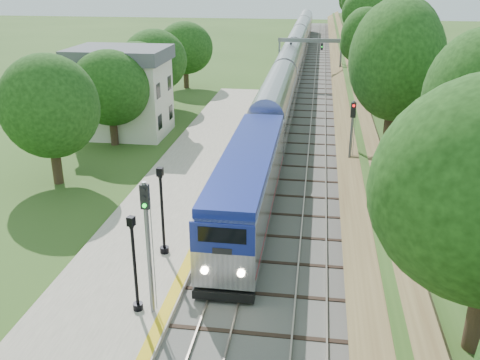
# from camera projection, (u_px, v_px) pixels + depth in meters

# --- Properties ---
(trackbed) EXTENTS (9.50, 170.00, 0.28)m
(trackbed) POSITION_uv_depth(u_px,v_px,m) (306.00, 78.00, 75.90)
(trackbed) COLOR #4C4944
(trackbed) RESTS_ON ground
(platform) EXTENTS (6.40, 68.00, 0.38)m
(platform) POSITION_uv_depth(u_px,v_px,m) (179.00, 195.00, 36.33)
(platform) COLOR gray
(platform) RESTS_ON ground
(yellow_stripe) EXTENTS (0.55, 68.00, 0.01)m
(yellow_stripe) POSITION_uv_depth(u_px,v_px,m) (220.00, 194.00, 35.87)
(yellow_stripe) COLOR gold
(yellow_stripe) RESTS_ON platform
(embankment) EXTENTS (10.64, 170.00, 11.70)m
(embankment) POSITION_uv_depth(u_px,v_px,m) (367.00, 67.00, 74.08)
(embankment) COLOR brown
(embankment) RESTS_ON ground
(station_building) EXTENTS (8.60, 6.60, 8.00)m
(station_building) POSITION_uv_depth(u_px,v_px,m) (122.00, 91.00, 48.98)
(station_building) COLOR white
(station_building) RESTS_ON ground
(signal_gantry) EXTENTS (8.40, 0.38, 6.20)m
(signal_gantry) POSITION_uv_depth(u_px,v_px,m) (310.00, 49.00, 69.49)
(signal_gantry) COLOR slate
(signal_gantry) RESTS_ON ground
(trees_behind_platform) EXTENTS (7.82, 53.32, 7.21)m
(trees_behind_platform) POSITION_uv_depth(u_px,v_px,m) (114.00, 112.00, 39.85)
(trees_behind_platform) COLOR #332316
(trees_behind_platform) RESTS_ON ground
(train) EXTENTS (2.96, 118.86, 4.36)m
(train) POSITION_uv_depth(u_px,v_px,m) (293.00, 60.00, 77.56)
(train) COLOR black
(train) RESTS_ON trackbed
(lamppost_mid) EXTENTS (0.45, 0.45, 4.54)m
(lamppost_mid) POSITION_uv_depth(u_px,v_px,m) (135.00, 270.00, 23.00)
(lamppost_mid) COLOR black
(lamppost_mid) RESTS_ON platform
(lamppost_far) EXTENTS (0.48, 0.48, 4.82)m
(lamppost_far) POSITION_uv_depth(u_px,v_px,m) (163.00, 216.00, 27.72)
(lamppost_far) COLOR black
(lamppost_far) RESTS_ON platform
(signal_platform) EXTENTS (0.36, 0.29, 6.14)m
(signal_platform) POSITION_uv_depth(u_px,v_px,m) (148.00, 235.00, 22.23)
(signal_platform) COLOR slate
(signal_platform) RESTS_ON platform
(signal_farside) EXTENTS (0.34, 0.27, 6.25)m
(signal_farside) POSITION_uv_depth(u_px,v_px,m) (351.00, 136.00, 36.14)
(signal_farside) COLOR slate
(signal_farside) RESTS_ON ground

